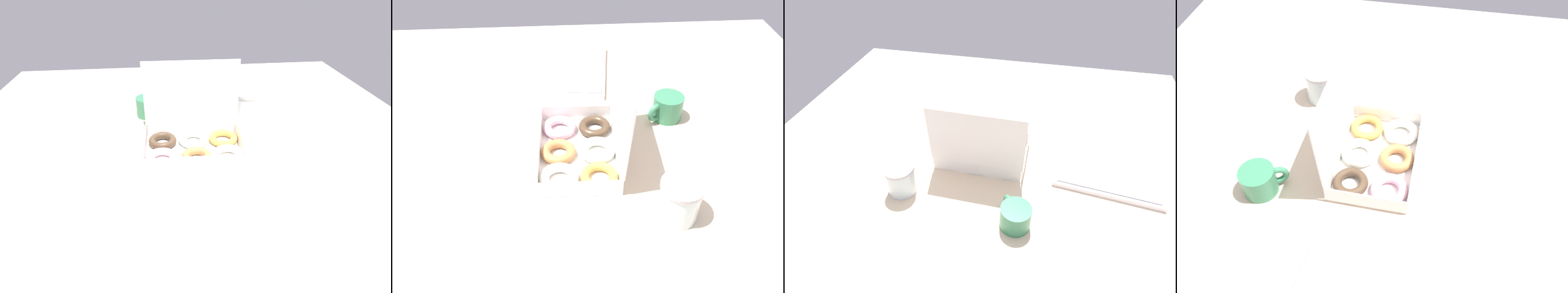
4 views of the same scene
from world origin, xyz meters
The scene contains 5 objects.
ground_plane centered at (0.00, 0.00, -1.00)cm, with size 180.00×180.00×2.00cm, color beige.
donut_box centered at (-0.31, -2.19, 3.44)cm, with size 35.38×25.52×27.81cm.
keyboard centered at (-46.34, 2.12, 1.06)cm, with size 38.35×18.52×2.20cm.
coffee_mug centered at (-16.13, 25.74, 4.13)cm, with size 9.76×12.24×8.04cm.
glass_jar centered at (23.43, 19.54, 5.52)cm, with size 10.34×10.34×10.94cm.
Camera 2 is at (81.28, -6.41, 74.83)cm, focal length 35.00 mm.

